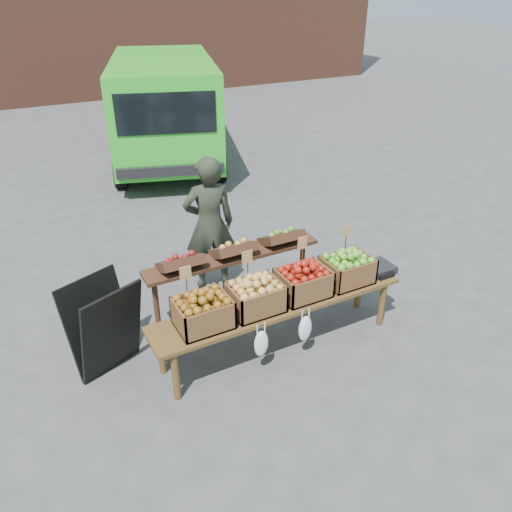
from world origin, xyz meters
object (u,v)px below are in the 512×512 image
vendor (209,225)px  display_bench (279,325)px  crate_green_apples (347,270)px  delivery_van (165,112)px  crate_red_apples (303,283)px  weighing_scale (377,268)px  crate_russet_pears (255,297)px  chalkboard_sign (105,327)px  back_table (234,277)px  crate_golden_apples (203,313)px

vendor → display_bench: 1.57m
display_bench → crate_green_apples: 0.93m
delivery_van → vendor: bearing=-85.7°
crate_red_apples → weighing_scale: size_ratio=1.47×
vendor → crate_green_apples: size_ratio=3.37×
crate_russet_pears → crate_green_apples: bearing=0.0°
delivery_van → crate_russet_pears: (-1.38, -6.47, -0.32)m
crate_red_apples → crate_green_apples: same height
chalkboard_sign → crate_green_apples: size_ratio=1.97×
chalkboard_sign → delivery_van: bearing=43.2°
weighing_scale → back_table: bearing=152.9°
crate_green_apples → crate_red_apples: bearing=180.0°
display_bench → crate_golden_apples: (-0.82, 0.00, 0.42)m
delivery_van → crate_red_apples: size_ratio=9.24×
weighing_scale → vendor: bearing=133.1°
crate_green_apples → weighing_scale: 0.44m
chalkboard_sign → back_table: size_ratio=0.47×
display_bench → vendor: bearing=94.5°
display_bench → crate_red_apples: 0.51m
back_table → crate_golden_apples: 1.00m
chalkboard_sign → back_table: 1.49m
delivery_van → crate_red_apples: 6.53m
chalkboard_sign → display_bench: 1.73m
weighing_scale → chalkboard_sign: bearing=169.9°
delivery_van → display_bench: size_ratio=1.71×
delivery_van → vendor: size_ratio=2.75×
crate_red_apples → crate_green_apples: size_ratio=1.00×
display_bench → chalkboard_sign: bearing=162.5°
delivery_van → vendor: (-1.22, -5.01, -0.19)m
vendor → weighing_scale: size_ratio=4.95×
chalkboard_sign → weighing_scale: (2.88, -0.52, 0.12)m
delivery_van → vendor: delivery_van is taller
vendor → crate_russet_pears: (-0.16, -1.46, -0.13)m
chalkboard_sign → crate_russet_pears: 1.47m
chalkboard_sign → back_table: back_table is taller
crate_russet_pears → weighing_scale: size_ratio=1.47×
crate_red_apples → crate_russet_pears: bearing=180.0°
chalkboard_sign → crate_red_apples: 1.99m
delivery_van → back_table: 5.91m
crate_golden_apples → crate_red_apples: 1.10m
display_bench → crate_green_apples: crate_green_apples is taller
delivery_van → back_table: bearing=-84.4°
crate_russet_pears → display_bench: bearing=0.0°
back_table → crate_green_apples: (0.98, -0.72, 0.19)m
crate_golden_apples → crate_green_apples: (1.65, 0.00, 0.00)m
vendor → crate_red_apples: 1.52m
crate_red_apples → delivery_van: bearing=82.7°
chalkboard_sign → display_bench: size_ratio=0.36×
display_bench → crate_green_apples: bearing=0.0°
crate_golden_apples → crate_red_apples: bearing=0.0°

